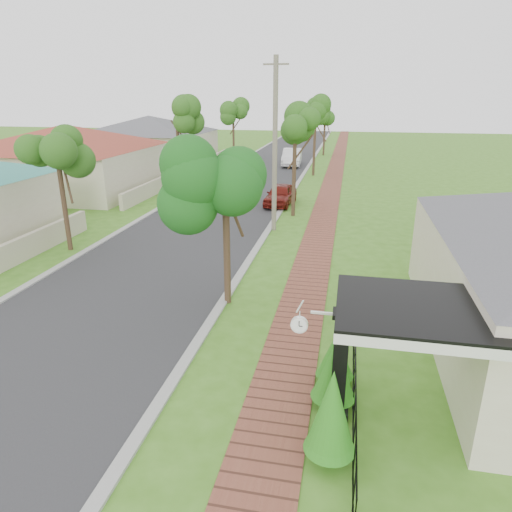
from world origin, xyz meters
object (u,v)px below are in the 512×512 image
Objects in this scene: utility_pole at (275,146)px; station_clock at (302,324)px; near_tree at (225,189)px; parked_car_white at (292,157)px; porch_post at (339,372)px; parked_car_red at (281,195)px.

utility_pole reaches higher than station_clock.
near_tree is at bearing -90.65° from utility_pole.
porch_post is at bearing -84.68° from parked_car_white.
parked_car_red is 0.79× the size of near_tree.
porch_post is 19.91m from parked_car_red.
utility_pole is (-3.65, 13.90, 3.06)m from porch_post.
parked_car_red is at bearing 102.04° from porch_post.
parked_car_red is 3.62× the size of station_clock.
near_tree is at bearing 121.69° from station_clock.
near_tree is at bearing -83.27° from parked_car_red.
utility_pole is at bearing -79.73° from parked_car_red.
porch_post reaches higher than parked_car_red.
parked_car_white reaches higher than parked_car_red.
parked_car_red is at bearing 99.81° from station_clock.
parked_car_white is 1.01× the size of near_tree.
near_tree is (-3.75, 5.09, 2.69)m from porch_post.
porch_post is 14.69m from utility_pole.
station_clock reaches higher than parked_car_red.
porch_post is 2.42× the size of station_clock.
porch_post reaches higher than parked_car_white.
parked_car_white is 4.66× the size of station_clock.
utility_pole is at bearing 104.72° from porch_post.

